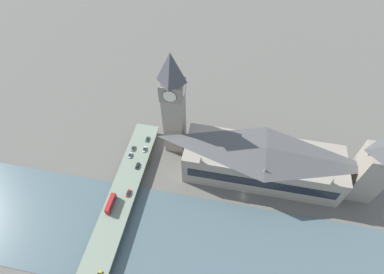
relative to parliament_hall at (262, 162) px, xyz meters
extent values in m
plane|color=#605E56|center=(-17.13, 8.00, -14.33)|extent=(600.00, 600.00, 0.00)
cube|color=#4C6066|center=(-52.02, 8.00, -14.18)|extent=(57.79, 360.00, 0.30)
cube|color=gray|center=(0.06, 0.00, -2.50)|extent=(28.37, 92.33, 23.65)
cube|color=black|center=(-14.28, 0.00, -1.32)|extent=(0.40, 84.94, 7.10)
pyramid|color=#4C4C4C|center=(0.06, 0.00, 11.90)|extent=(27.80, 90.48, 5.16)
cone|color=gray|center=(-13.13, -35.08, 11.82)|extent=(2.20, 2.20, 5.00)
cone|color=gray|center=(-13.13, 0.00, 11.82)|extent=(2.20, 2.20, 5.00)
cone|color=gray|center=(-13.13, 35.08, 11.82)|extent=(2.20, 2.20, 5.00)
cube|color=gray|center=(13.05, 56.12, 14.12)|extent=(11.91, 11.91, 56.89)
cube|color=gray|center=(13.05, 56.12, 37.20)|extent=(12.62, 12.62, 10.72)
cylinder|color=black|center=(6.92, 56.12, 37.20)|extent=(0.50, 8.14, 8.14)
cylinder|color=silver|center=(6.80, 56.12, 37.20)|extent=(0.62, 7.54, 7.54)
cylinder|color=black|center=(19.18, 56.12, 37.20)|extent=(0.50, 8.14, 8.14)
cylinder|color=silver|center=(19.31, 56.12, 37.20)|extent=(0.62, 7.54, 7.54)
cylinder|color=black|center=(13.05, 49.99, 37.20)|extent=(8.14, 0.50, 8.14)
cylinder|color=silver|center=(13.05, 49.87, 37.20)|extent=(7.54, 0.62, 7.54)
cylinder|color=black|center=(13.05, 62.25, 37.20)|extent=(8.14, 0.50, 8.14)
cylinder|color=silver|center=(13.05, 62.37, 37.20)|extent=(7.54, 0.62, 7.54)
pyramid|color=#424247|center=(13.05, 56.12, 51.62)|extent=(12.15, 12.15, 18.11)
cube|color=gray|center=(0.06, -57.78, 5.15)|extent=(15.23, 15.23, 38.97)
cube|color=#5D6A59|center=(-52.02, 77.98, -12.05)|extent=(3.00, 13.45, 4.56)
cube|color=#5D6A59|center=(-0.37, 77.98, -12.05)|extent=(3.00, 13.45, 4.56)
cube|color=gray|center=(-52.02, 77.98, -9.17)|extent=(147.57, 15.82, 1.20)
cube|color=red|center=(-40.21, 81.34, -7.15)|extent=(11.61, 2.58, 2.03)
cube|color=black|center=(-40.21, 81.34, -6.74)|extent=(10.45, 2.64, 0.89)
cube|color=red|center=(-40.21, 81.34, -4.94)|extent=(11.38, 2.58, 2.39)
cube|color=black|center=(-40.21, 81.34, -4.82)|extent=(10.45, 2.64, 1.15)
cube|color=maroon|center=(-40.21, 81.34, -3.67)|extent=(11.26, 2.45, 0.16)
cylinder|color=black|center=(-35.22, 80.16, -8.07)|extent=(1.01, 0.28, 1.01)
cylinder|color=black|center=(-35.22, 82.52, -8.07)|extent=(1.01, 0.28, 1.01)
cylinder|color=black|center=(-45.11, 80.16, -8.07)|extent=(1.01, 0.28, 1.01)
cylinder|color=black|center=(-45.11, 82.52, -8.07)|extent=(1.01, 0.28, 1.01)
cylinder|color=black|center=(-74.93, 73.44, -8.26)|extent=(0.63, 0.22, 0.63)
cylinder|color=black|center=(-74.93, 75.07, -8.26)|extent=(0.63, 0.22, 0.63)
cube|color=#2D5638|center=(9.32, 74.68, -8.03)|extent=(4.45, 1.74, 0.61)
cube|color=black|center=(9.19, 74.68, -7.49)|extent=(2.31, 1.57, 0.47)
cylinder|color=black|center=(11.09, 73.90, -8.25)|extent=(0.65, 0.22, 0.65)
cylinder|color=black|center=(11.09, 75.46, -8.25)|extent=(0.65, 0.22, 0.65)
cylinder|color=black|center=(7.55, 73.90, -8.25)|extent=(0.65, 0.22, 0.65)
cylinder|color=black|center=(7.55, 75.46, -8.25)|extent=(0.65, 0.22, 0.65)
cube|color=maroon|center=(-31.17, 74.24, -7.98)|extent=(4.55, 1.86, 0.72)
cube|color=black|center=(-31.31, 74.24, -7.38)|extent=(2.37, 1.67, 0.48)
cylinder|color=black|center=(-29.35, 73.40, -8.25)|extent=(0.65, 0.22, 0.65)
cylinder|color=black|center=(-29.35, 75.08, -8.25)|extent=(0.65, 0.22, 0.65)
cylinder|color=black|center=(-32.99, 73.40, -8.25)|extent=(0.65, 0.22, 0.65)
cylinder|color=black|center=(-32.99, 75.08, -8.25)|extent=(0.65, 0.22, 0.65)
cube|color=slate|center=(0.31, 81.58, -7.99)|extent=(4.15, 1.75, 0.66)
cube|color=black|center=(0.18, 81.58, -7.39)|extent=(2.16, 1.58, 0.54)
cylinder|color=black|center=(1.88, 80.79, -8.21)|extent=(0.71, 0.22, 0.71)
cylinder|color=black|center=(1.88, 82.36, -8.21)|extent=(0.71, 0.22, 0.71)
cylinder|color=black|center=(-1.27, 80.79, -8.21)|extent=(0.71, 0.22, 0.71)
cylinder|color=black|center=(-1.27, 82.36, -8.21)|extent=(0.71, 0.22, 0.71)
cube|color=silver|center=(-5.35, 81.77, -8.02)|extent=(4.10, 1.78, 0.61)
cube|color=black|center=(-5.47, 81.77, -7.45)|extent=(2.13, 1.60, 0.53)
cylinder|color=black|center=(-3.77, 80.97, -8.23)|extent=(0.68, 0.22, 0.68)
cylinder|color=black|center=(-3.77, 82.57, -8.23)|extent=(0.68, 0.22, 0.68)
cylinder|color=black|center=(-6.92, 80.97, -8.23)|extent=(0.68, 0.22, 0.68)
cylinder|color=black|center=(-6.92, 82.57, -8.23)|extent=(0.68, 0.22, 0.68)
cube|color=silver|center=(0.99, 74.11, -8.02)|extent=(4.13, 1.71, 0.60)
cube|color=black|center=(0.87, 74.11, -7.43)|extent=(2.15, 1.54, 0.59)
cylinder|color=black|center=(2.57, 73.34, -8.22)|extent=(0.70, 0.22, 0.70)
cylinder|color=black|center=(2.57, 74.87, -8.22)|extent=(0.70, 0.22, 0.70)
cylinder|color=black|center=(-0.58, 73.34, -8.22)|extent=(0.70, 0.22, 0.70)
cylinder|color=black|center=(-0.58, 74.87, -8.22)|extent=(0.70, 0.22, 0.70)
cube|color=black|center=(-12.09, 74.78, -7.98)|extent=(4.61, 1.83, 0.71)
cube|color=black|center=(-12.23, 74.78, -7.37)|extent=(2.40, 1.64, 0.51)
cylinder|color=black|center=(-10.25, 73.95, -8.24)|extent=(0.66, 0.22, 0.66)
cylinder|color=black|center=(-10.25, 75.60, -8.24)|extent=(0.66, 0.22, 0.66)
cylinder|color=black|center=(-13.93, 73.95, -8.24)|extent=(0.66, 0.22, 0.66)
cylinder|color=black|center=(-13.93, 75.60, -8.24)|extent=(0.66, 0.22, 0.66)
camera|label=1|loc=(-104.54, 22.28, 149.06)|focal=28.00mm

